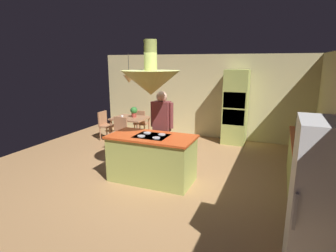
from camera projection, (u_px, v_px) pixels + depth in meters
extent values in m
plane|color=#AD7F51|center=(156.00, 176.00, 5.70)|extent=(8.16, 8.16, 0.00)
cube|color=beige|center=(202.00, 96.00, 8.50)|extent=(6.80, 0.10, 2.55)
cube|color=#A8B259|center=(152.00, 159.00, 5.41)|extent=(1.63, 0.81, 0.89)
cube|color=#D14C1E|center=(152.00, 137.00, 5.31)|extent=(1.69, 0.87, 0.04)
cube|color=black|center=(152.00, 136.00, 5.30)|extent=(0.64, 0.52, 0.01)
cylinder|color=#B2B2B7|center=(141.00, 136.00, 5.24)|extent=(0.15, 0.15, 0.02)
cylinder|color=#B2B2B7|center=(156.00, 138.00, 5.12)|extent=(0.15, 0.15, 0.02)
cylinder|color=#B2B2B7|center=(147.00, 133.00, 5.48)|extent=(0.15, 0.15, 0.02)
cylinder|color=#B2B2B7|center=(162.00, 135.00, 5.36)|extent=(0.15, 0.15, 0.02)
cube|color=#A8B259|center=(307.00, 166.00, 5.08)|extent=(0.62, 2.27, 0.89)
cube|color=#D14C1E|center=(310.00, 142.00, 4.97)|extent=(0.66, 2.31, 0.04)
cube|color=#B2B2B7|center=(320.00, 146.00, 4.93)|extent=(0.48, 0.36, 0.16)
cube|color=#A8B259|center=(235.00, 107.00, 7.79)|extent=(0.66, 0.62, 2.12)
cube|color=black|center=(234.00, 100.00, 7.47)|extent=(0.60, 0.04, 0.44)
cube|color=black|center=(233.00, 117.00, 7.58)|extent=(0.60, 0.04, 0.44)
cube|color=white|center=(329.00, 208.00, 2.74)|extent=(0.72, 0.70, 1.80)
cube|color=#B2B2B7|center=(295.00, 212.00, 2.51)|extent=(0.03, 0.04, 0.36)
cube|color=#A46D4C|center=(130.00, 118.00, 7.86)|extent=(0.98, 0.83, 0.04)
cylinder|color=#A46D4C|center=(111.00, 132.00, 7.79)|extent=(0.06, 0.06, 0.72)
cylinder|color=#A46D4C|center=(138.00, 135.00, 7.48)|extent=(0.06, 0.06, 0.72)
cylinder|color=#A46D4C|center=(124.00, 127.00, 8.43)|extent=(0.06, 0.06, 0.72)
cylinder|color=#A46D4C|center=(149.00, 129.00, 8.11)|extent=(0.06, 0.06, 0.72)
cylinder|color=tan|center=(158.00, 149.00, 6.12)|extent=(0.14, 0.14, 0.85)
cylinder|color=tan|center=(166.00, 150.00, 6.05)|extent=(0.14, 0.14, 0.85)
cube|color=brown|center=(162.00, 116.00, 5.91)|extent=(0.36, 0.22, 0.65)
cylinder|color=brown|center=(153.00, 114.00, 5.98)|extent=(0.09, 0.09, 0.56)
cylinder|color=brown|center=(171.00, 116.00, 5.82)|extent=(0.09, 0.09, 0.56)
sphere|color=tan|center=(162.00, 97.00, 5.81)|extent=(0.23, 0.23, 0.23)
cone|color=#A8B259|center=(151.00, 83.00, 5.06)|extent=(1.10, 1.10, 0.45)
cylinder|color=#A8B259|center=(150.00, 55.00, 4.95)|extent=(0.24, 0.24, 0.55)
cone|color=#E0B266|center=(129.00, 79.00, 7.60)|extent=(0.32, 0.32, 0.22)
cylinder|color=black|center=(128.00, 64.00, 7.51)|extent=(0.01, 0.01, 0.60)
cube|color=#A46D4C|center=(117.00, 134.00, 7.29)|extent=(0.40, 0.40, 0.04)
cube|color=#A46D4C|center=(120.00, 125.00, 7.40)|extent=(0.40, 0.04, 0.42)
cylinder|color=#A46D4C|center=(109.00, 143.00, 7.25)|extent=(0.04, 0.04, 0.43)
cylinder|color=#A46D4C|center=(120.00, 145.00, 7.13)|extent=(0.04, 0.04, 0.43)
cylinder|color=#A46D4C|center=(116.00, 140.00, 7.56)|extent=(0.04, 0.04, 0.43)
cylinder|color=#A46D4C|center=(126.00, 141.00, 7.43)|extent=(0.04, 0.04, 0.43)
cube|color=#A46D4C|center=(142.00, 123.00, 8.57)|extent=(0.40, 0.40, 0.04)
cube|color=#A46D4C|center=(139.00, 117.00, 8.36)|extent=(0.40, 0.04, 0.42)
cylinder|color=#A46D4C|center=(149.00, 129.00, 8.72)|extent=(0.04, 0.04, 0.43)
cylinder|color=#A46D4C|center=(140.00, 128.00, 8.84)|extent=(0.04, 0.04, 0.43)
cylinder|color=#A46D4C|center=(144.00, 132.00, 8.41)|extent=(0.04, 0.04, 0.43)
cylinder|color=#A46D4C|center=(135.00, 131.00, 8.54)|extent=(0.04, 0.04, 0.43)
cube|color=#A46D4C|center=(108.00, 126.00, 8.22)|extent=(0.40, 0.40, 0.04)
cube|color=#A46D4C|center=(102.00, 118.00, 8.24)|extent=(0.04, 0.40, 0.42)
cylinder|color=#A46D4C|center=(110.00, 135.00, 8.06)|extent=(0.04, 0.04, 0.43)
cylinder|color=#A46D4C|center=(116.00, 132.00, 8.37)|extent=(0.04, 0.04, 0.43)
cylinder|color=#A46D4C|center=(100.00, 134.00, 8.19)|extent=(0.04, 0.04, 0.43)
cylinder|color=#A46D4C|center=(107.00, 131.00, 8.49)|extent=(0.04, 0.04, 0.43)
cylinder|color=#99382D|center=(134.00, 115.00, 7.89)|extent=(0.14, 0.14, 0.12)
sphere|color=#2D722D|center=(134.00, 110.00, 7.86)|extent=(0.20, 0.20, 0.20)
cylinder|color=white|center=(122.00, 117.00, 7.72)|extent=(0.07, 0.07, 0.09)
cylinder|color=silver|center=(314.00, 145.00, 4.44)|extent=(0.12, 0.12, 0.17)
cylinder|color=silver|center=(313.00, 141.00, 4.60)|extent=(0.11, 0.11, 0.22)
cylinder|color=silver|center=(312.00, 140.00, 4.77)|extent=(0.13, 0.13, 0.14)
cube|color=#232326|center=(308.00, 125.00, 5.55)|extent=(0.46, 0.36, 0.28)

